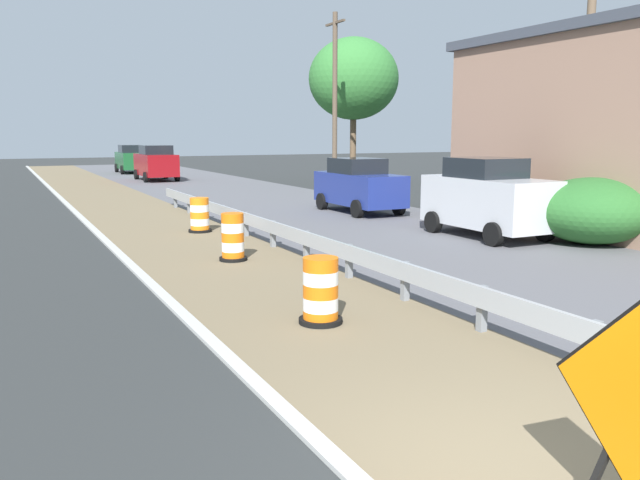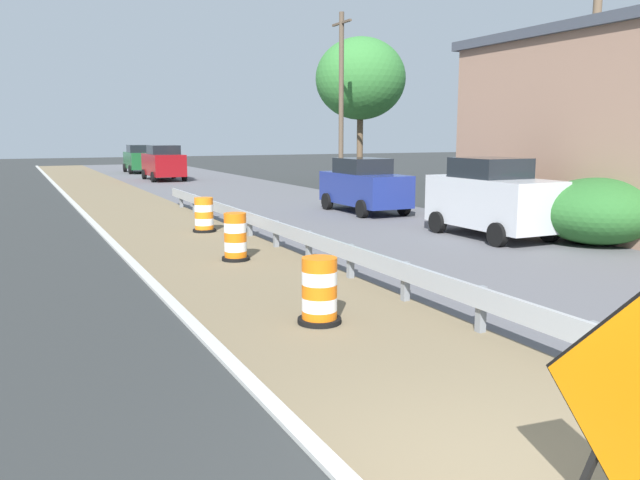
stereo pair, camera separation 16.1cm
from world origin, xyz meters
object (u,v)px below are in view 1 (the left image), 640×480
Objects in this scene: traffic_barrel_mid at (200,217)px; utility_pole_mid at (335,101)px; car_lead_near_lane at (131,159)px; car_trailing_near_lane at (487,198)px; car_mid_far_lane at (359,185)px; traffic_barrel_nearest at (321,294)px; car_lead_far_lane at (156,163)px; traffic_barrel_close at (233,239)px; utility_pole_near at (585,102)px.

traffic_barrel_mid is 0.12× the size of utility_pole_mid.
car_lead_near_lane is 35.67m from car_trailing_near_lane.
traffic_barrel_mid is 31.18m from car_lead_near_lane.
car_mid_far_lane reaches higher than traffic_barrel_mid.
car_lead_near_lane is (4.76, 40.96, 0.57)m from traffic_barrel_nearest.
car_lead_far_lane reaches higher than traffic_barrel_nearest.
traffic_barrel_close is 9.96m from car_mid_far_lane.
traffic_barrel_mid is 0.14× the size of utility_pole_near.
utility_pole_mid is (10.23, 14.17, 3.98)m from traffic_barrel_close.
utility_pole_mid is (10.67, 19.55, 4.02)m from traffic_barrel_nearest.
car_lead_far_lane is at bearing -172.24° from car_trailing_near_lane.
utility_pole_mid reaches higher than car_trailing_near_lane.
traffic_barrel_nearest is 0.94× the size of traffic_barrel_close.
traffic_barrel_nearest is 10.07m from traffic_barrel_mid.
traffic_barrel_mid is at bearing 174.54° from car_lead_near_lane.
car_lead_near_lane reaches higher than traffic_barrel_mid.
car_lead_near_lane is 0.99× the size of car_lead_far_lane.
utility_pole_mid reaches higher than car_mid_far_lane.
car_lead_far_lane is at bearing 81.02° from traffic_barrel_close.
utility_pole_near reaches higher than car_lead_near_lane.
car_mid_far_lane is at bearing -111.53° from utility_pole_mid.
car_trailing_near_lane is at bearing -100.39° from utility_pole_mid.
traffic_barrel_nearest is 0.24× the size of car_lead_near_lane.
car_trailing_near_lane is 14.73m from utility_pole_mid.
car_mid_far_lane is 8.70m from utility_pole_mid.
car_lead_far_lane is at bearing 80.60° from traffic_barrel_mid.
car_trailing_near_lane is 3.98m from utility_pole_near.
car_mid_far_lane is at bearing -171.08° from car_lead_far_lane.
traffic_barrel_mid is (1.00, 10.02, -0.00)m from traffic_barrel_nearest.
car_lead_far_lane is at bearing -179.05° from car_lead_near_lane.
traffic_barrel_nearest is at bearing -94.64° from traffic_barrel_close.
car_trailing_near_lane is at bearing 3.49° from car_mid_far_lane.
car_lead_near_lane is 1.04× the size of car_mid_far_lane.
utility_pole_near reaches higher than traffic_barrel_mid.
car_mid_far_lane is (-0.34, 6.69, -0.11)m from car_trailing_near_lane.
traffic_barrel_mid is at bearing 84.29° from traffic_barrel_nearest.
car_lead_near_lane is 36.87m from utility_pole_near.
car_trailing_near_lane is (8.08, 5.45, 0.65)m from traffic_barrel_nearest.
car_mid_far_lane is (7.74, 12.14, 0.54)m from traffic_barrel_nearest.
car_mid_far_lane reaches higher than traffic_barrel_close.
car_mid_far_lane is 8.55m from utility_pole_near.
car_lead_near_lane is at bearing 83.07° from traffic_barrel_close.
utility_pole_near is (10.47, -0.67, 3.33)m from traffic_barrel_close.
car_lead_far_lane is at bearing 115.22° from utility_pole_mid.
car_lead_near_lane is 1.10× the size of car_trailing_near_lane.
car_trailing_near_lane is at bearing 34.01° from traffic_barrel_nearest.
traffic_barrel_mid is at bearing 170.88° from car_lead_far_lane.
traffic_barrel_nearest is at bearing -156.62° from utility_pole_near.
car_lead_near_lane is (3.76, 30.95, 0.58)m from traffic_barrel_mid.
car_mid_far_lane is (3.06, -20.12, -0.09)m from car_lead_far_lane.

